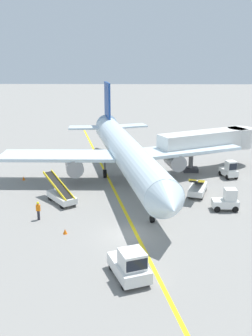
# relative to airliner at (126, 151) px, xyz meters

# --- Properties ---
(ground_plane) EXTENTS (300.00, 300.00, 0.00)m
(ground_plane) POSITION_rel_airliner_xyz_m (0.61, -14.31, -3.42)
(ground_plane) COLOR gray
(taxi_line_yellow) EXTENTS (17.27, 78.24, 0.01)m
(taxi_line_yellow) POSITION_rel_airliner_xyz_m (0.12, -9.31, -3.41)
(taxi_line_yellow) COLOR yellow
(taxi_line_yellow) RESTS_ON ground
(airliner) EXTENTS (27.98, 35.07, 10.10)m
(airliner) POSITION_rel_airliner_xyz_m (0.00, 0.00, 0.00)
(airliner) COLOR silver
(airliner) RESTS_ON ground
(jet_bridge) EXTENTS (12.59, 8.14, 4.85)m
(jet_bridge) POSITION_rel_airliner_xyz_m (10.76, 4.98, 0.12)
(jet_bridge) COLOR silver
(jet_bridge) RESTS_ON ground
(pushback_tug) EXTENTS (3.07, 4.04, 2.20)m
(pushback_tug) POSITION_rel_airliner_xyz_m (0.70, -20.75, -2.42)
(pushback_tug) COLOR silver
(pushback_tug) RESTS_ON ground
(baggage_tug_near_wing) EXTENTS (1.94, 2.67, 2.10)m
(baggage_tug_near_wing) POSITION_rel_airliner_xyz_m (12.15, 1.15, -2.49)
(baggage_tug_near_wing) COLOR silver
(baggage_tug_near_wing) RESTS_ON ground
(baggage_tug_by_cargo_door) EXTENTS (2.41, 1.35, 2.10)m
(baggage_tug_by_cargo_door) POSITION_rel_airliner_xyz_m (9.66, -8.81, -2.49)
(baggage_tug_by_cargo_door) COLOR silver
(baggage_tug_by_cargo_door) RESTS_ON ground
(belt_loader_forward_hold) EXTENTS (2.68, 5.15, 2.59)m
(belt_loader_forward_hold) POSITION_rel_airliner_xyz_m (7.55, -4.74, -2.64)
(belt_loader_forward_hold) COLOR silver
(belt_loader_forward_hold) RESTS_ON ground
(belt_loader_aft_hold) EXTENTS (3.97, 4.77, 2.59)m
(belt_loader_aft_hold) POSITION_rel_airliner_xyz_m (-6.20, -7.19, -2.64)
(belt_loader_aft_hold) COLOR silver
(belt_loader_aft_hold) RESTS_ON ground
(ground_crew_marshaller) EXTENTS (0.36, 0.24, 1.70)m
(ground_crew_marshaller) POSITION_rel_airliner_xyz_m (-7.47, -11.39, -2.51)
(ground_crew_marshaller) COLOR #26262D
(ground_crew_marshaller) RESTS_ON ground
(safety_cone_nose_left) EXTENTS (0.36, 0.36, 0.44)m
(safety_cone_nose_left) POSITION_rel_airliner_xyz_m (-0.54, 5.11, -3.20)
(safety_cone_nose_left) COLOR orange
(safety_cone_nose_left) RESTS_ON ground
(safety_cone_nose_right) EXTENTS (0.36, 0.36, 0.44)m
(safety_cone_nose_right) POSITION_rel_airliner_xyz_m (8.39, -1.06, -3.20)
(safety_cone_nose_right) COLOR orange
(safety_cone_nose_right) RESTS_ON ground
(safety_cone_wingtip_left) EXTENTS (0.36, 0.36, 0.44)m
(safety_cone_wingtip_left) POSITION_rel_airliner_xyz_m (-4.67, -14.19, -3.20)
(safety_cone_wingtip_left) COLOR orange
(safety_cone_wingtip_left) RESTS_ON ground
(safety_cone_wingtip_right) EXTENTS (0.36, 0.36, 0.44)m
(safety_cone_wingtip_right) POSITION_rel_airliner_xyz_m (-11.79, -0.23, -3.20)
(safety_cone_wingtip_right) COLOR orange
(safety_cone_wingtip_right) RESTS_ON ground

